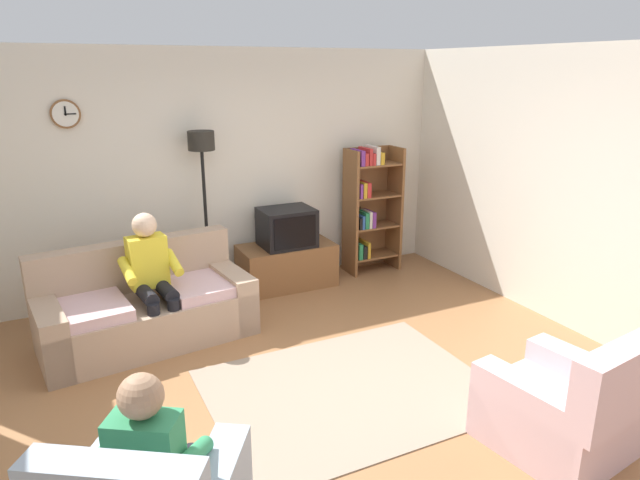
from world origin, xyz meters
TOP-DOWN VIEW (x-y plane):
  - ground_plane at (0.00, 0.00)m, footprint 12.00×12.00m
  - back_wall_assembly at (-0.00, 2.66)m, footprint 6.20×0.17m
  - right_wall at (2.86, 0.00)m, footprint 0.12×5.80m
  - couch at (-1.00, 1.55)m, footprint 1.99×1.11m
  - tv_stand at (0.72, 2.25)m, footprint 1.10×0.56m
  - tv at (0.72, 2.23)m, footprint 0.60×0.49m
  - bookshelf at (1.87, 2.32)m, footprint 0.68×0.36m
  - floor_lamp at (-0.18, 2.35)m, footprint 0.28×0.28m
  - armchair_near_bookshelf at (1.23, -1.30)m, footprint 0.92×0.98m
  - area_rug at (0.30, -0.06)m, footprint 2.20×1.70m
  - person_on_couch at (-0.93, 1.44)m, footprint 0.55×0.57m
  - person_in_left_armchair at (-1.36, -1.01)m, footprint 0.61×0.64m

SIDE VIEW (x-z plane):
  - ground_plane at x=0.00m, z-range 0.00..0.00m
  - area_rug at x=0.30m, z-range 0.00..0.01m
  - tv_stand at x=0.72m, z-range 0.00..0.51m
  - armchair_near_bookshelf at x=1.23m, z-range -0.16..0.74m
  - couch at x=-1.00m, z-range -0.14..0.76m
  - person_in_left_armchair at x=-1.36m, z-range 0.04..1.16m
  - person_on_couch at x=-0.93m, z-range 0.08..1.32m
  - tv at x=0.72m, z-range 0.51..0.95m
  - bookshelf at x=1.87m, z-range 0.04..1.63m
  - right_wall at x=2.86m, z-range 0.00..2.70m
  - back_wall_assembly at x=0.00m, z-range 0.00..2.70m
  - floor_lamp at x=-0.18m, z-range 0.53..2.38m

